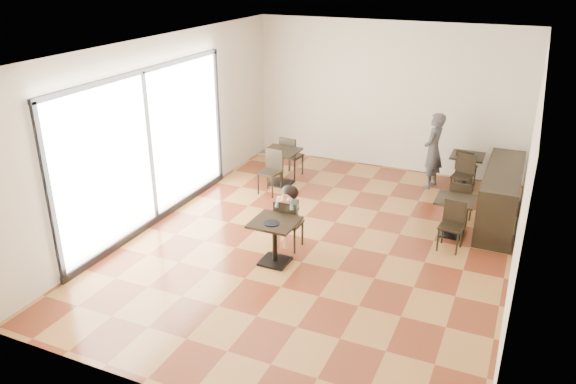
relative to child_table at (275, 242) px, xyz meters
The scene contains 23 objects.
floor 1.09m from the child_table, 68.13° to the left, with size 6.00×8.00×0.01m, color olive.
ceiling 3.02m from the child_table, 68.13° to the left, with size 6.00×8.00×0.01m, color white.
wall_back 5.12m from the child_table, 85.59° to the left, with size 6.00×0.01×3.20m, color beige.
wall_front 3.31m from the child_table, 82.86° to the right, with size 6.00×0.01×3.20m, color beige.
wall_left 3.05m from the child_table, 160.03° to the left, with size 0.01×8.00×3.20m, color beige.
wall_right 3.73m from the child_table, 15.71° to the left, with size 0.01×8.00×3.20m, color beige.
storefront_window 2.83m from the child_table, behind, with size 0.04×4.50×2.60m, color white.
child_table is the anchor object (origin of this frame).
child_chair 0.55m from the child_table, 90.00° to the left, with size 0.39×0.39×0.86m, color black, non-canonical shape.
child 0.58m from the child_table, 90.00° to the left, with size 0.39×0.54×1.08m, color slate, non-canonical shape.
plate 0.38m from the child_table, 90.00° to the right, with size 0.24×0.24×0.01m, color black.
pizza_slice 0.68m from the child_table, 90.00° to the left, with size 0.25×0.19×0.06m, color tan, non-canonical shape.
adult_patron 4.46m from the child_table, 68.91° to the left, with size 0.57×0.37×1.56m, color #3C3D42.
cafe_table_mid 3.16m from the child_table, 41.50° to the left, with size 0.63×0.63×0.67m, color black, non-canonical shape.
cafe_table_left 3.28m from the child_table, 112.89° to the left, with size 0.70×0.70×0.74m, color black, non-canonical shape.
cafe_table_back 4.98m from the child_table, 63.17° to the left, with size 0.64×0.64×0.68m, color black, non-canonical shape.
chair_mid_a 3.58m from the child_table, 47.67° to the left, with size 0.36×0.36×0.80m, color black, non-canonical shape.
chair_mid_b 2.86m from the child_table, 32.66° to the left, with size 0.36×0.36×0.80m, color black, non-canonical shape.
chair_left_a 3.79m from the child_table, 109.66° to the left, with size 0.40×0.40×0.89m, color black, non-canonical shape.
chair_left_b 2.78m from the child_table, 117.31° to the left, with size 0.40×0.40×0.89m, color black, non-canonical shape.
chair_back_a 4.99m from the child_table, 63.20° to the left, with size 0.37×0.37×0.82m, color black, non-canonical shape.
chair_back_b 4.50m from the child_table, 60.01° to the left, with size 0.37×0.37×0.82m, color black, non-canonical shape.
service_counter 4.23m from the child_table, 44.23° to the left, with size 0.60×2.40×1.00m, color black.
Camera 1 is at (2.91, -7.86, 4.42)m, focal length 35.00 mm.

